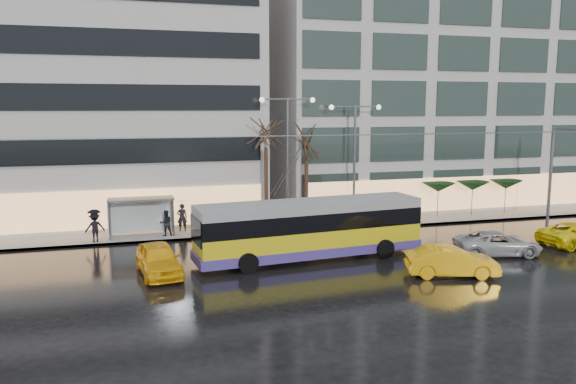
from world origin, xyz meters
name	(u,v)px	position (x,y,z in m)	size (l,w,h in m)	color
ground	(306,274)	(0.00, 0.00, 0.00)	(140.00, 140.00, 0.00)	black
sidewalk	(276,219)	(2.00, 14.00, 0.07)	(80.00, 10.00, 0.15)	gray
kerb	(294,233)	(2.00, 9.05, 0.07)	(80.00, 0.10, 0.15)	slate
building_left	(22,71)	(-16.00, 19.00, 11.15)	(34.00, 14.00, 22.00)	#B0AEA9
building_right	(446,60)	(19.00, 19.00, 12.65)	(32.00, 14.00, 25.00)	#B0AEA9
trolleybus	(310,231)	(1.06, 2.69, 1.63)	(13.18, 5.44, 6.02)	gold
catenary	(285,174)	(1.00, 7.94, 4.25)	(42.24, 5.12, 7.00)	#595B60
bus_shelter	(135,208)	(-8.38, 10.69, 1.96)	(4.20, 1.60, 2.51)	#595B60
street_lamp_near	(288,144)	(2.00, 10.80, 5.99)	(3.96, 0.36, 9.03)	#595B60
street_lamp_far	(355,146)	(7.00, 10.80, 5.71)	(3.96, 0.36, 8.53)	#595B60
tree_a	(266,128)	(0.50, 11.00, 7.09)	(3.20, 3.20, 8.40)	black
tree_b	(307,137)	(3.50, 11.20, 6.40)	(3.20, 3.20, 7.70)	black
parasol_a	(438,187)	(14.00, 11.00, 2.45)	(2.50, 2.50, 2.65)	#595B60
parasol_b	(473,186)	(17.00, 11.00, 2.45)	(2.50, 2.50, 2.65)	#595B60
parasol_c	(506,184)	(20.00, 11.00, 2.45)	(2.50, 2.50, 2.65)	#595B60
taxi_a	(159,259)	(-7.33, 1.95, 0.81)	(1.92, 4.77, 1.63)	#FFB90D
taxi_b	(452,262)	(7.04, -2.32, 0.76)	(1.61, 4.61, 1.52)	#FFB20D
sedan_silver	(498,243)	(11.88, 0.62, 0.68)	(2.27, 4.92, 1.37)	#AFAFB4
pedestrian_a	(182,211)	(-5.33, 11.21, 1.56)	(0.96, 0.98, 2.19)	black
pedestrian_b	(166,223)	(-6.48, 10.10, 1.00)	(0.88, 0.72, 1.69)	black
pedestrian_c	(95,224)	(-10.86, 9.55, 1.28)	(1.34, 0.97, 2.11)	black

